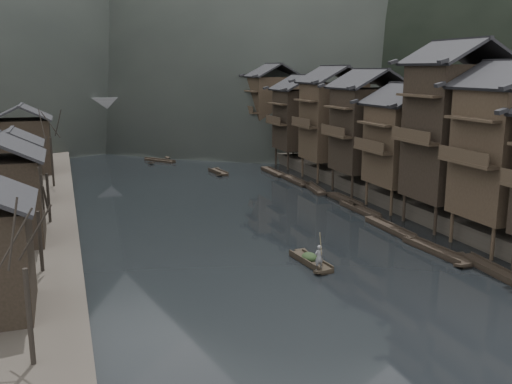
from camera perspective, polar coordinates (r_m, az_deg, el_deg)
name	(u,v)px	position (r m, az deg, el deg)	size (l,w,h in m)	color
water	(299,266)	(41.95, 4.34, -7.40)	(300.00, 300.00, 0.00)	black
right_bank	(405,154)	(92.51, 14.71, 3.67)	(40.00, 200.00, 1.80)	#2D2823
stilt_houses	(377,115)	(64.66, 12.04, 7.52)	(9.00, 67.60, 16.82)	black
left_houses	(10,162)	(57.24, -23.42, 2.78)	(8.10, 53.20, 8.73)	black
bare_trees	(48,163)	(50.70, -20.08, 2.78)	(3.98, 45.66, 7.97)	black
moored_sampans	(349,206)	(59.71, 9.25, -1.34)	(2.89, 48.04, 0.47)	black
midriver_boats	(185,165)	(84.25, -7.16, 2.68)	(8.98, 18.03, 0.45)	black
stone_bridge	(150,117)	(109.78, -10.58, 7.37)	(40.00, 6.00, 9.00)	#4C4C4F
hero_sampan	(310,261)	(42.42, 5.47, -6.90)	(1.58, 5.28, 0.44)	black
cargo_heap	(310,253)	(42.45, 5.38, -6.06)	(1.15, 1.50, 0.69)	black
boatman	(319,254)	(40.42, 6.31, -6.20)	(0.66, 0.43, 1.81)	slate
bamboo_pole	(323,214)	(39.69, 6.67, -2.24)	(0.06, 0.06, 4.62)	#8C7A51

